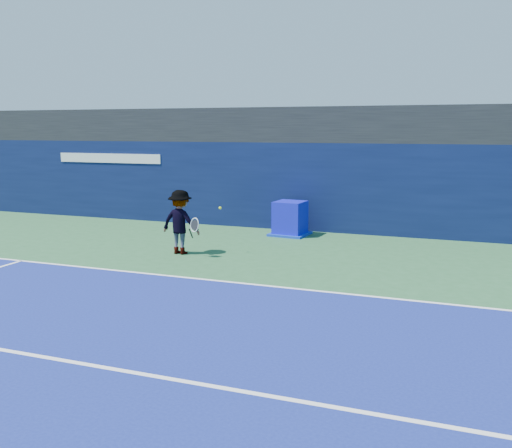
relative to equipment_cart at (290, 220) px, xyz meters
The scene contains 8 objects.
ground 9.14m from the equipment_cart, 93.59° to the right, with size 80.00×80.00×0.00m, color #285A32.
baseline 6.16m from the equipment_cart, 95.34° to the right, with size 24.00×0.10×0.01m, color white.
service_line 11.14m from the equipment_cart, 92.94° to the right, with size 24.00×0.10×0.01m, color white.
stadium_band 3.95m from the equipment_cart, 103.45° to the left, with size 36.00×3.00×1.20m, color black.
back_wall_assembly 1.80m from the equipment_cart, 112.51° to the left, with size 36.00×1.03×3.00m.
equipment_cart is the anchor object (origin of this frame).
tennis_player 4.32m from the equipment_cart, 118.23° to the right, with size 1.36×0.77×1.80m.
tennis_ball 3.59m from the equipment_cart, 106.79° to the right, with size 0.08×0.08×0.08m.
Camera 1 is at (6.03, -8.62, 3.49)m, focal length 40.00 mm.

